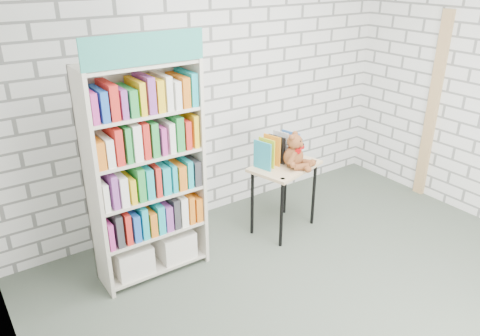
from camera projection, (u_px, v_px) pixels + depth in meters
ground at (346, 307)px, 3.76m from camera, size 4.50×4.50×0.00m
room_shell at (372, 90)px, 3.03m from camera, size 4.52×4.02×2.81m
bookshelf at (146, 172)px, 3.85m from camera, size 0.93×0.36×2.09m
display_table at (285, 174)px, 4.62m from camera, size 0.76×0.62×0.72m
table_books at (277, 149)px, 4.59m from camera, size 0.50×0.32×0.28m
teddy_bear at (296, 154)px, 4.48m from camera, size 0.33×0.32×0.35m
door_trim at (433, 108)px, 5.20m from camera, size 0.05×0.12×2.10m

